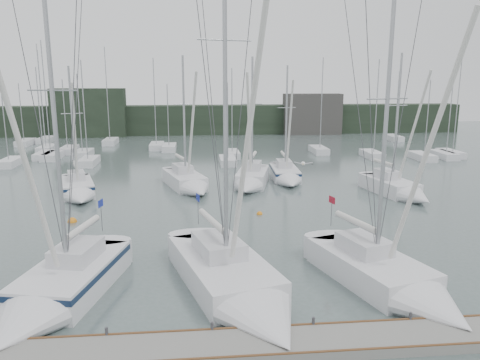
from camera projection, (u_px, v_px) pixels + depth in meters
name	position (u px, v px, depth m)	size (l,w,h in m)	color
ground	(251.00, 290.00, 22.32)	(160.00, 160.00, 0.00)	#4D5D59
dock	(267.00, 345.00, 17.42)	(24.00, 2.00, 0.40)	slate
far_treeline	(209.00, 120.00, 82.01)	(90.00, 4.00, 5.00)	black
far_building_left	(89.00, 113.00, 77.85)	(12.00, 3.00, 8.00)	black
far_building_right	(312.00, 114.00, 81.55)	(10.00, 3.00, 7.00)	#3A3835
mast_forest	(187.00, 150.00, 61.48)	(58.96, 25.35, 14.73)	silver
sailboat_near_left	(54.00, 294.00, 20.48)	(5.26, 10.10, 15.90)	silver
sailboat_near_center	(241.00, 291.00, 20.82)	(6.48, 11.64, 19.58)	silver
sailboat_near_right	(398.00, 284.00, 21.55)	(5.91, 10.10, 15.26)	silver
sailboat_mid_a	(78.00, 190.00, 39.28)	(4.59, 8.09, 11.60)	silver
sailboat_mid_b	(190.00, 184.00, 41.71)	(5.03, 8.73, 12.59)	silver
sailboat_mid_c	(250.00, 181.00, 42.62)	(4.40, 8.11, 12.50)	silver
sailboat_mid_d	(287.00, 176.00, 45.09)	(2.83, 7.98, 11.78)	silver
sailboat_mid_e	(400.00, 190.00, 39.43)	(4.12, 8.38, 12.66)	silver
buoy_b	(260.00, 214.00, 34.58)	(0.44, 0.44, 0.44)	orange
buoy_c	(72.00, 222.00, 32.76)	(0.65, 0.65, 0.65)	orange
seagull	(303.00, 163.00, 22.62)	(0.89, 0.43, 0.18)	white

